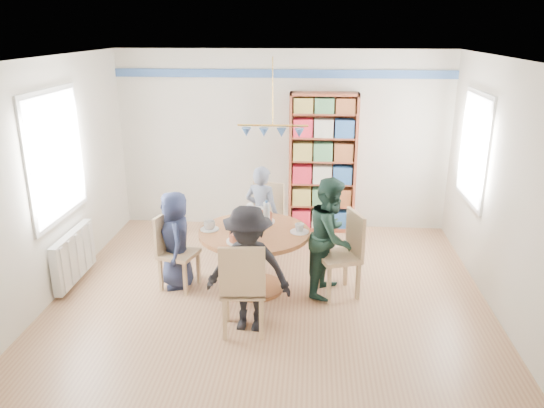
# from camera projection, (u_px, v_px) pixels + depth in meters

# --- Properties ---
(ground) EXTENTS (5.00, 5.00, 0.00)m
(ground) POSITION_uv_depth(u_px,v_px,m) (269.00, 301.00, 6.11)
(ground) COLOR #A78058
(room_shell) EXTENTS (5.00, 5.00, 5.00)m
(room_shell) POSITION_uv_depth(u_px,v_px,m) (254.00, 144.00, 6.42)
(room_shell) COLOR white
(room_shell) RESTS_ON ground
(radiator) EXTENTS (0.12, 1.00, 0.60)m
(radiator) POSITION_uv_depth(u_px,v_px,m) (74.00, 256.00, 6.46)
(radiator) COLOR silver
(radiator) RESTS_ON ground
(dining_table) EXTENTS (1.30, 1.30, 0.75)m
(dining_table) POSITION_uv_depth(u_px,v_px,m) (254.00, 246.00, 6.23)
(dining_table) COLOR brown
(dining_table) RESTS_ON ground
(chair_left) EXTENTS (0.50, 0.50, 0.92)m
(chair_left) POSITION_uv_depth(u_px,v_px,m) (173.00, 247.00, 6.31)
(chair_left) COLOR tan
(chair_left) RESTS_ON ground
(chair_right) EXTENTS (0.57, 0.57, 1.00)m
(chair_right) POSITION_uv_depth(u_px,v_px,m) (345.00, 250.00, 6.13)
(chair_right) COLOR tan
(chair_right) RESTS_ON ground
(chair_far) EXTENTS (0.55, 0.55, 1.00)m
(chair_far) POSITION_uv_depth(u_px,v_px,m) (266.00, 216.00, 7.23)
(chair_far) COLOR tan
(chair_far) RESTS_ON ground
(chair_near) EXTENTS (0.49, 0.49, 1.02)m
(chair_near) POSITION_uv_depth(u_px,v_px,m) (243.00, 285.00, 5.28)
(chair_near) COLOR tan
(chair_near) RESTS_ON ground
(person_left) EXTENTS (0.56, 0.68, 1.19)m
(person_left) POSITION_uv_depth(u_px,v_px,m) (176.00, 240.00, 6.31)
(person_left) COLOR #1C233E
(person_left) RESTS_ON ground
(person_right) EXTENTS (0.71, 0.81, 1.41)m
(person_right) POSITION_uv_depth(u_px,v_px,m) (331.00, 237.00, 6.12)
(person_right) COLOR #172F26
(person_right) RESTS_ON ground
(person_far) EXTENTS (0.55, 0.46, 1.29)m
(person_far) POSITION_uv_depth(u_px,v_px,m) (262.00, 213.00, 7.05)
(person_far) COLOR gray
(person_far) RESTS_ON ground
(person_near) EXTENTS (0.92, 0.58, 1.35)m
(person_near) POSITION_uv_depth(u_px,v_px,m) (248.00, 269.00, 5.37)
(person_near) COLOR black
(person_near) RESTS_ON ground
(bookshelf) EXTENTS (1.00, 0.30, 2.10)m
(bookshelf) POSITION_uv_depth(u_px,v_px,m) (323.00, 165.00, 7.94)
(bookshelf) COLOR brown
(bookshelf) RESTS_ON ground
(tableware) EXTENTS (1.27, 1.27, 0.33)m
(tableware) POSITION_uv_depth(u_px,v_px,m) (252.00, 224.00, 6.17)
(tableware) COLOR white
(tableware) RESTS_ON dining_table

